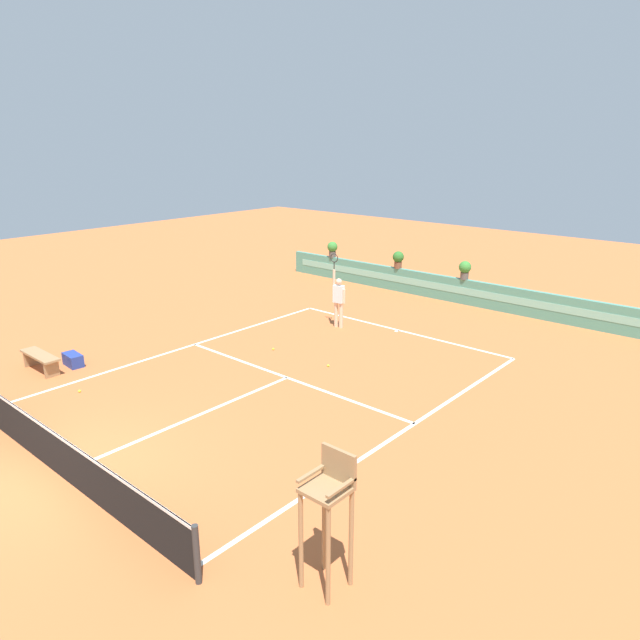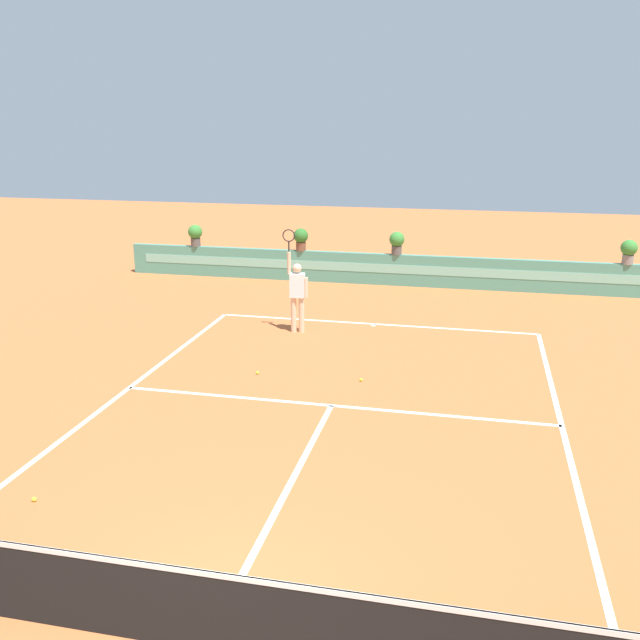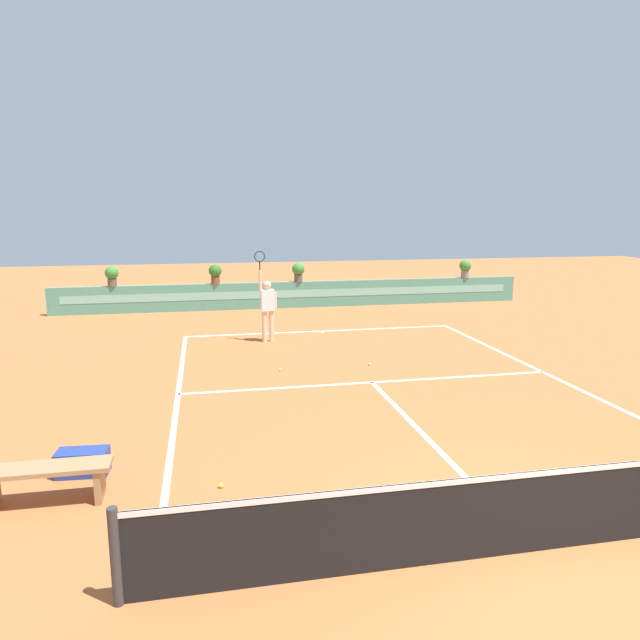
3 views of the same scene
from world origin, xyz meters
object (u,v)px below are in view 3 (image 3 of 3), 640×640
at_px(bench_courtside, 46,476).
at_px(potted_plant_far_right, 465,267).
at_px(potted_plant_far_left, 112,275).
at_px(potted_plant_left, 215,273).
at_px(tennis_player, 267,305).
at_px(tennis_ball_mid_court, 369,364).
at_px(tennis_ball_near_baseline, 280,370).
at_px(tennis_ball_by_sideline, 221,486).
at_px(gear_bag, 83,462).
at_px(potted_plant_centre, 298,271).

xyz_separation_m(bench_courtside, potted_plant_far_right, (12.43, 14.21, 1.04)).
bearing_deg(potted_plant_far_left, potted_plant_left, 0.00).
xyz_separation_m(tennis_player, potted_plant_far_right, (8.65, 5.60, 0.36)).
relative_size(tennis_ball_mid_court, potted_plant_far_right, 0.09).
relative_size(tennis_ball_near_baseline, tennis_ball_by_sideline, 1.00).
distance_m(gear_bag, tennis_player, 8.62).
bearing_deg(tennis_ball_mid_court, potted_plant_left, 111.69).
height_order(tennis_ball_near_baseline, potted_plant_far_left, potted_plant_far_left).
relative_size(gear_bag, tennis_ball_near_baseline, 10.29).
bearing_deg(potted_plant_centre, potted_plant_far_left, 180.00).
bearing_deg(potted_plant_centre, bench_courtside, -111.47).
distance_m(potted_plant_far_left, potted_plant_centre, 6.77).
distance_m(potted_plant_far_right, potted_plant_centre, 6.84).
height_order(potted_plant_far_right, potted_plant_left, same).
relative_size(potted_plant_far_right, potted_plant_left, 1.00).
height_order(tennis_player, potted_plant_far_left, tennis_player).
bearing_deg(tennis_ball_near_baseline, gear_bag, -126.04).
relative_size(gear_bag, potted_plant_far_left, 0.97).
distance_m(potted_plant_far_left, potted_plant_left, 3.65).
relative_size(bench_courtside, potted_plant_far_left, 2.21).
bearing_deg(tennis_player, tennis_ball_mid_court, -55.07).
bearing_deg(tennis_ball_by_sideline, tennis_player, 79.49).
xyz_separation_m(gear_bag, potted_plant_far_left, (-1.46, 13.42, 1.23)).
distance_m(tennis_ball_mid_court, potted_plant_far_left, 11.25).
bearing_deg(gear_bag, potted_plant_left, 80.73).
bearing_deg(tennis_ball_mid_court, tennis_ball_by_sideline, -123.62).
distance_m(tennis_ball_mid_court, tennis_ball_by_sideline, 6.72).
bearing_deg(potted_plant_left, potted_plant_centre, 0.00).
bearing_deg(potted_plant_left, tennis_player, -76.80).
bearing_deg(gear_bag, tennis_ball_by_sideline, -22.88).
distance_m(tennis_player, potted_plant_left, 5.76).
relative_size(tennis_ball_near_baseline, potted_plant_far_right, 0.09).
bearing_deg(tennis_player, tennis_ball_by_sideline, -100.51).
bearing_deg(potted_plant_far_right, tennis_ball_mid_court, -127.11).
distance_m(bench_courtside, potted_plant_far_left, 14.29).
relative_size(tennis_ball_near_baseline, potted_plant_far_left, 0.09).
xyz_separation_m(tennis_player, potted_plant_left, (-1.31, 5.60, 0.36)).
height_order(potted_plant_far_right, potted_plant_far_left, same).
bearing_deg(potted_plant_far_right, tennis_player, -147.10).
bearing_deg(potted_plant_left, potted_plant_far_right, 0.00).
xyz_separation_m(tennis_ball_by_sideline, potted_plant_centre, (3.41, 14.22, 1.38)).
relative_size(bench_courtside, potted_plant_centre, 2.21).
distance_m(tennis_player, potted_plant_far_right, 10.31).
bearing_deg(potted_plant_far_right, bench_courtside, -131.19).
xyz_separation_m(tennis_player, tennis_ball_by_sideline, (-1.60, -8.63, -1.02)).
bearing_deg(tennis_ball_mid_court, potted_plant_far_right, 52.89).
xyz_separation_m(tennis_ball_near_baseline, tennis_ball_by_sideline, (-1.53, -5.52, 0.00)).
height_order(tennis_ball_by_sideline, potted_plant_left, potted_plant_left).
bearing_deg(gear_bag, potted_plant_centre, 68.41).
relative_size(bench_courtside, tennis_ball_mid_court, 23.53).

